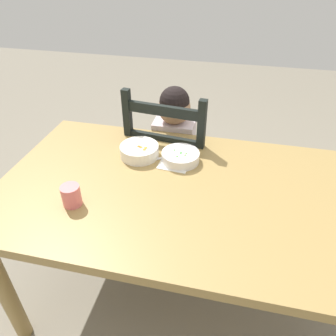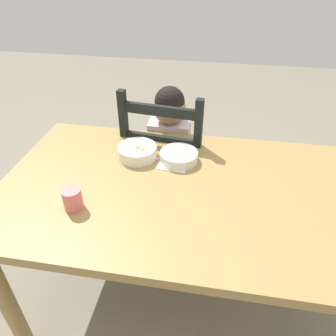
# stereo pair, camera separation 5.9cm
# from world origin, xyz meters

# --- Properties ---
(ground_plane) EXTENTS (8.00, 8.00, 0.00)m
(ground_plane) POSITION_xyz_m (0.00, 0.00, 0.00)
(ground_plane) COLOR gray
(dining_table) EXTENTS (1.51, 0.88, 0.73)m
(dining_table) POSITION_xyz_m (0.00, 0.00, 0.63)
(dining_table) COLOR #9B7D45
(dining_table) RESTS_ON ground
(dining_chair) EXTENTS (0.46, 0.46, 0.97)m
(dining_chair) POSITION_xyz_m (-0.14, 0.49, 0.46)
(dining_chair) COLOR black
(dining_chair) RESTS_ON ground
(child_figure) EXTENTS (0.32, 0.31, 0.95)m
(child_figure) POSITION_xyz_m (-0.14, 0.49, 0.62)
(child_figure) COLOR silver
(child_figure) RESTS_ON ground
(bowl_of_peas) EXTENTS (0.17, 0.17, 0.05)m
(bowl_of_peas) POSITION_xyz_m (-0.04, 0.19, 0.75)
(bowl_of_peas) COLOR white
(bowl_of_peas) RESTS_ON dining_table
(bowl_of_carrots) EXTENTS (0.18, 0.18, 0.06)m
(bowl_of_carrots) POSITION_xyz_m (-0.24, 0.19, 0.75)
(bowl_of_carrots) COLOR white
(bowl_of_carrots) RESTS_ON dining_table
(spoon) EXTENTS (0.13, 0.09, 0.01)m
(spoon) POSITION_xyz_m (-0.19, 0.16, 0.73)
(spoon) COLOR silver
(spoon) RESTS_ON dining_table
(drinking_cup) EXTENTS (0.07, 0.07, 0.08)m
(drinking_cup) POSITION_xyz_m (-0.39, -0.18, 0.77)
(drinking_cup) COLOR #E06D6F
(drinking_cup) RESTS_ON dining_table
(paper_napkin) EXTENTS (0.14, 0.13, 0.00)m
(paper_napkin) POSITION_xyz_m (-0.06, 0.16, 0.73)
(paper_napkin) COLOR white
(paper_napkin) RESTS_ON dining_table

